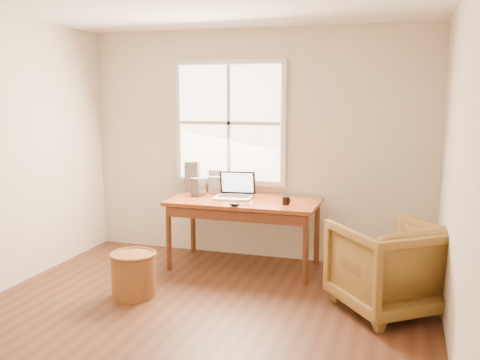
% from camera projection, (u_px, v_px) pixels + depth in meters
% --- Properties ---
extents(room_shell, '(4.04, 4.54, 2.64)m').
position_uv_depth(room_shell, '(180.00, 167.00, 4.12)').
color(room_shell, '#512C1B').
rests_on(room_shell, ground).
extents(desk, '(1.60, 0.80, 0.04)m').
position_uv_depth(desk, '(244.00, 202.00, 5.75)').
color(desk, brown).
rests_on(desk, room_shell).
extents(armchair, '(1.19, 1.20, 0.79)m').
position_uv_depth(armchair, '(389.00, 267.00, 4.63)').
color(armchair, brown).
rests_on(armchair, room_shell).
extents(wicker_stool, '(0.51, 0.51, 0.41)m').
position_uv_depth(wicker_stool, '(134.00, 275.00, 4.99)').
color(wicker_stool, brown).
rests_on(wicker_stool, room_shell).
extents(laptop, '(0.46, 0.48, 0.31)m').
position_uv_depth(laptop, '(233.00, 185.00, 5.77)').
color(laptop, '#B6B9BD').
rests_on(laptop, desk).
extents(mouse, '(0.12, 0.09, 0.04)m').
position_uv_depth(mouse, '(235.00, 205.00, 5.41)').
color(mouse, black).
rests_on(mouse, desk).
extents(coffee_mug, '(0.09, 0.09, 0.08)m').
position_uv_depth(coffee_mug, '(286.00, 201.00, 5.50)').
color(coffee_mug, black).
rests_on(coffee_mug, desk).
extents(cd_stack_a, '(0.16, 0.14, 0.27)m').
position_uv_depth(cd_stack_a, '(215.00, 180.00, 6.18)').
color(cd_stack_a, silver).
rests_on(cd_stack_a, desk).
extents(cd_stack_b, '(0.16, 0.15, 0.20)m').
position_uv_depth(cd_stack_b, '(198.00, 187.00, 5.97)').
color(cd_stack_b, '#27272C').
rests_on(cd_stack_b, desk).
extents(cd_stack_c, '(0.18, 0.16, 0.36)m').
position_uv_depth(cd_stack_c, '(193.00, 177.00, 6.21)').
color(cd_stack_c, '#A5A7B3').
rests_on(cd_stack_c, desk).
extents(cd_stack_d, '(0.17, 0.15, 0.20)m').
position_uv_depth(cd_stack_d, '(217.00, 185.00, 6.10)').
color(cd_stack_d, silver).
rests_on(cd_stack_d, desk).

